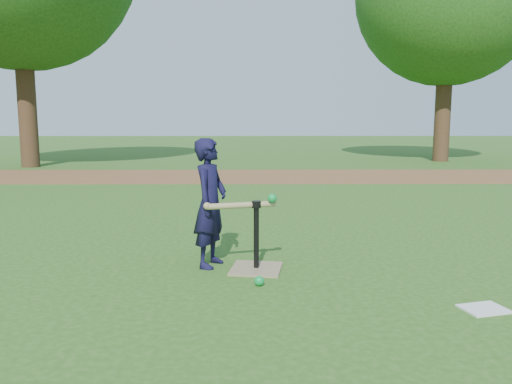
{
  "coord_description": "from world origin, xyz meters",
  "views": [
    {
      "loc": [
        0.32,
        -4.26,
        1.3
      ],
      "look_at": [
        0.36,
        0.29,
        0.65
      ],
      "focal_mm": 35.0,
      "sensor_mm": 36.0,
      "label": 1
    }
  ],
  "objects": [
    {
      "name": "ground",
      "position": [
        0.0,
        0.0,
        0.0
      ],
      "size": [
        80.0,
        80.0,
        0.0
      ],
      "primitive_type": "plane",
      "color": "#285116",
      "rests_on": "ground"
    },
    {
      "name": "clipboard",
      "position": [
        1.93,
        -0.97,
        0.01
      ],
      "size": [
        0.35,
        0.3,
        0.01
      ],
      "primitive_type": "cube",
      "rotation": [
        0.0,
        0.0,
        0.25
      ],
      "color": "silver",
      "rests_on": "ground"
    },
    {
      "name": "batting_tee",
      "position": [
        0.36,
        -0.01,
        0.11
      ],
      "size": [
        0.49,
        0.49,
        0.61
      ],
      "color": "#8D7859",
      "rests_on": "ground"
    },
    {
      "name": "wiffle_ball_ground",
      "position": [
        0.37,
        -0.44,
        0.04
      ],
      "size": [
        0.08,
        0.08,
        0.08
      ],
      "primitive_type": "sphere",
      "color": "#0D913B",
      "rests_on": "ground"
    },
    {
      "name": "dirt_strip",
      "position": [
        0.0,
        7.5,
        0.01
      ],
      "size": [
        24.0,
        3.0,
        0.01
      ],
      "primitive_type": "cube",
      "color": "brown",
      "rests_on": "ground"
    },
    {
      "name": "child",
      "position": [
        -0.05,
        0.12,
        0.58
      ],
      "size": [
        0.39,
        0.48,
        1.15
      ],
      "primitive_type": "imported",
      "rotation": [
        0.0,
        0.0,
        1.26
      ],
      "color": "black",
      "rests_on": "ground"
    },
    {
      "name": "swing_action",
      "position": [
        0.26,
        -0.03,
        0.59
      ],
      "size": [
        0.63,
        0.21,
        0.13
      ],
      "color": "tan",
      "rests_on": "ground"
    }
  ]
}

